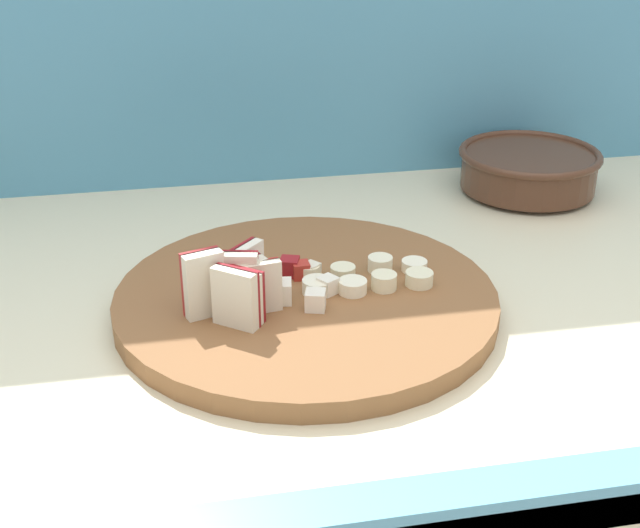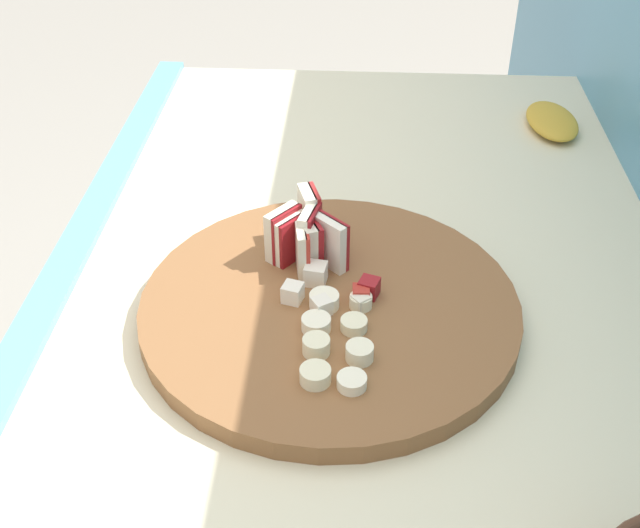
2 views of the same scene
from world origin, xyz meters
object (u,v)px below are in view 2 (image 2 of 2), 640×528
Objects in this scene: banana_peel at (552,121)px; apple_wedge_fan at (305,236)px; apple_dice_pile at (332,290)px; cutting_board at (330,308)px; banana_slice_rows at (334,337)px.

apple_wedge_fan is at bearing -41.89° from banana_peel.
apple_wedge_fan reaches higher than apple_dice_pile.
apple_wedge_fan is at bearing -157.51° from cutting_board.
cutting_board is 3.06× the size of banana_peel.
apple_wedge_fan reaches higher than cutting_board.
banana_peel is at bearing 138.11° from apple_wedge_fan.
banana_peel is at bearing 149.71° from banana_slice_rows.
apple_dice_pile is 0.51m from banana_peel.
apple_wedge_fan is 0.94× the size of apple_dice_pile.
banana_slice_rows is (0.06, 0.01, 0.02)m from cutting_board.
cutting_board and banana_peel have the same top height.
cutting_board is at bearing -173.73° from banana_slice_rows.
apple_wedge_fan reaches higher than banana_slice_rows.
apple_wedge_fan reaches higher than banana_peel.
banana_peel is (-0.42, 0.29, -0.02)m from apple_dice_pile.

